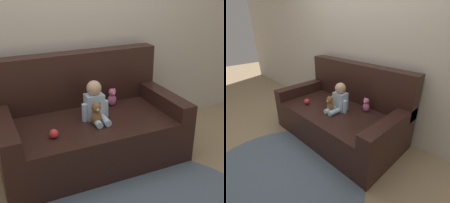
# 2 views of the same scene
# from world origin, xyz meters

# --- Properties ---
(ground_plane) EXTENTS (12.00, 12.00, 0.00)m
(ground_plane) POSITION_xyz_m (0.00, 0.00, 0.00)
(ground_plane) COLOR #9E8460
(wall_back) EXTENTS (8.00, 0.05, 2.60)m
(wall_back) POSITION_xyz_m (0.00, 0.56, 1.30)
(wall_back) COLOR beige
(wall_back) RESTS_ON ground_plane
(couch) EXTENTS (1.74, 0.96, 0.99)m
(couch) POSITION_xyz_m (0.00, 0.07, 0.32)
(couch) COLOR black
(couch) RESTS_ON ground_plane
(person_baby) EXTENTS (0.27, 0.30, 0.37)m
(person_baby) POSITION_xyz_m (0.04, -0.03, 0.59)
(person_baby) COLOR silver
(person_baby) RESTS_ON couch
(teddy_bear_brown) EXTENTS (0.11, 0.10, 0.22)m
(teddy_bear_brown) POSITION_xyz_m (0.00, -0.14, 0.54)
(teddy_bear_brown) COLOR brown
(teddy_bear_brown) RESTS_ON couch
(plush_toy_side) EXTENTS (0.09, 0.09, 0.19)m
(plush_toy_side) POSITION_xyz_m (0.32, 0.20, 0.53)
(plush_toy_side) COLOR #DB6699
(plush_toy_side) RESTS_ON couch
(toy_ball) EXTENTS (0.08, 0.08, 0.08)m
(toy_ball) POSITION_xyz_m (-0.42, -0.22, 0.47)
(toy_ball) COLOR red
(toy_ball) RESTS_ON couch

